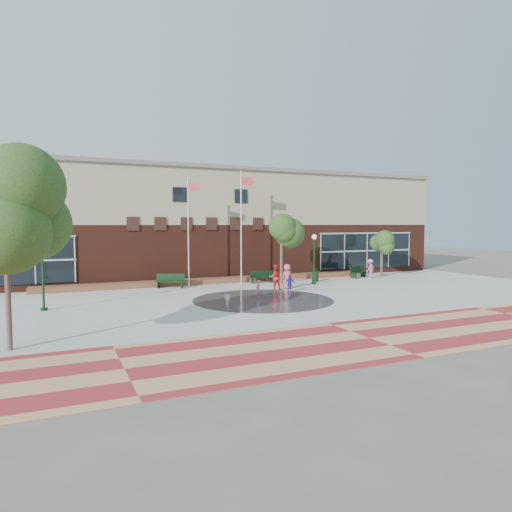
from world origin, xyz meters
name	(u,v)px	position (x,y,z in m)	size (l,w,h in m)	color
ground	(286,309)	(0.00, 0.00, 0.00)	(120.00, 120.00, 0.00)	#666056
plaza_concrete	(256,298)	(0.00, 4.00, 0.00)	(46.00, 18.00, 0.01)	#A8A8A0
paver_band	(369,338)	(0.00, -7.00, 0.00)	(46.00, 6.00, 0.01)	maroon
splash_pad	(263,300)	(0.00, 3.00, 0.00)	(8.40, 8.40, 0.01)	#383A3D
library_building	(193,223)	(0.00, 17.48, 4.64)	(44.40, 10.40, 9.20)	#4E2117
flower_bed	(215,283)	(0.00, 11.60, 0.00)	(26.00, 1.20, 0.40)	#A4222F
flagpole_left	(189,226)	(-2.41, 10.38, 4.40)	(0.86, 0.43, 7.91)	white
flagpole_right	(242,221)	(1.80, 10.60, 4.80)	(1.04, 0.29, 8.59)	white
lamp_left	(43,266)	(-11.92, 4.74, 2.35)	(0.40, 0.40, 3.77)	black
lamp_right	(314,253)	(6.62, 7.98, 2.36)	(0.40, 0.40, 3.79)	black
bench_left	(170,284)	(-3.83, 10.38, 0.33)	(2.08, 1.37, 1.02)	black
bench_mid	(262,279)	(3.35, 10.32, 0.30)	(1.89, 0.68, 0.93)	black
bench_right	(358,274)	(12.31, 10.06, 0.31)	(1.99, 1.27, 0.97)	black
trash_can	(315,276)	(7.51, 9.24, 0.46)	(0.56, 0.56, 0.91)	black
tree_big_left	(5,208)	(-12.95, -3.09, 5.12)	(4.48, 4.48, 7.16)	#42332A
tree_mid	(282,234)	(4.41, 9.08, 3.82)	(3.11, 3.11, 5.24)	#42332A
tree_small_right	(382,242)	(14.60, 9.90, 3.04)	(2.44, 2.44, 4.16)	#42332A
water_jet_a	(227,309)	(-2.90, 1.31, 0.00)	(0.38, 0.38, 0.74)	white
water_jet_b	(228,303)	(-2.27, 2.88, 0.00)	(0.19, 0.19, 0.42)	white
child_splash	(258,289)	(0.03, 3.73, 0.57)	(0.41, 0.27, 1.14)	#E459A6
adult_red	(275,277)	(2.58, 6.50, 0.88)	(0.86, 0.67, 1.77)	red
adult_pink	(287,277)	(3.56, 6.56, 0.88)	(0.86, 0.56, 1.77)	#CD5167
child_blue	(290,283)	(3.09, 5.34, 0.57)	(0.67, 0.28, 1.15)	#2726A1
person_bench	(370,269)	(12.93, 9.30, 0.81)	(1.05, 0.61, 1.63)	pink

